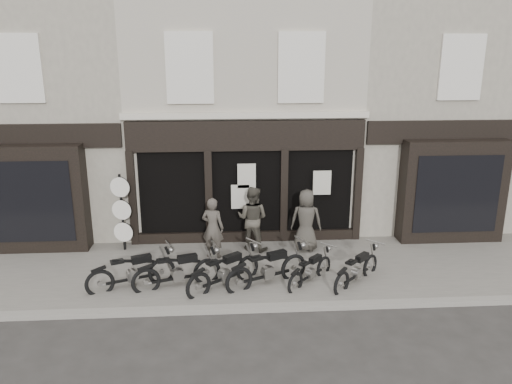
{
  "coord_description": "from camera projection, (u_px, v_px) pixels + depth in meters",
  "views": [
    {
      "loc": [
        -0.64,
        -11.72,
        5.92
      ],
      "look_at": [
        0.21,
        1.6,
        2.09
      ],
      "focal_mm": 35.0,
      "sensor_mm": 36.0,
      "label": 1
    }
  ],
  "objects": [
    {
      "name": "kerb",
      "position": [
        255.0,
        308.0,
        11.7
      ],
      "size": [
        30.0,
        0.25,
        0.13
      ],
      "primitive_type": "cube",
      "color": "gray",
      "rests_on": "ground_plane"
    },
    {
      "name": "man_centre",
      "position": [
        252.0,
        218.0,
        14.77
      ],
      "size": [
        1.16,
        1.05,
        1.94
      ],
      "primitive_type": "imported",
      "rotation": [
        0.0,
        0.0,
        2.73
      ],
      "color": "#454037",
      "rests_on": "pavement"
    },
    {
      "name": "motorcycle_4",
      "position": [
        311.0,
        272.0,
        12.9
      ],
      "size": [
        1.46,
        1.49,
        0.9
      ],
      "rotation": [
        0.0,
        0.0,
        0.8
      ],
      "color": "black",
      "rests_on": "ground"
    },
    {
      "name": "central_building",
      "position": [
        242.0,
        103.0,
        17.5
      ],
      "size": [
        7.3,
        6.22,
        8.34
      ],
      "color": "#ABA392",
      "rests_on": "ground"
    },
    {
      "name": "neighbour_left",
      "position": [
        57.0,
        106.0,
        17.07
      ],
      "size": [
        5.6,
        6.73,
        8.34
      ],
      "color": "#A19988",
      "rests_on": "ground"
    },
    {
      "name": "neighbour_right",
      "position": [
        419.0,
        104.0,
        17.85
      ],
      "size": [
        5.6,
        6.73,
        8.34
      ],
      "color": "#A19988",
      "rests_on": "ground"
    },
    {
      "name": "man_left",
      "position": [
        213.0,
        228.0,
        14.23
      ],
      "size": [
        0.75,
        0.62,
        1.78
      ],
      "primitive_type": "imported",
      "rotation": [
        0.0,
        0.0,
        2.8
      ],
      "color": "#47413A",
      "rests_on": "pavement"
    },
    {
      "name": "motorcycle_0",
      "position": [
        133.0,
        274.0,
        12.61
      ],
      "size": [
        2.16,
        1.16,
        1.1
      ],
      "rotation": [
        0.0,
        0.0,
        0.39
      ],
      "color": "black",
      "rests_on": "ground"
    },
    {
      "name": "man_right",
      "position": [
        306.0,
        220.0,
        14.71
      ],
      "size": [
        1.01,
        0.76,
        1.87
      ],
      "primitive_type": "imported",
      "rotation": [
        0.0,
        0.0,
        2.94
      ],
      "color": "#3C3932",
      "rests_on": "pavement"
    },
    {
      "name": "motorcycle_5",
      "position": [
        357.0,
        272.0,
        12.85
      ],
      "size": [
        1.62,
        1.61,
        0.98
      ],
      "rotation": [
        0.0,
        0.0,
        0.78
      ],
      "color": "black",
      "rests_on": "ground"
    },
    {
      "name": "advert_sign_post",
      "position": [
        122.0,
        216.0,
        14.68
      ],
      "size": [
        0.59,
        0.38,
        2.45
      ],
      "rotation": [
        0.0,
        0.0,
        -0.23
      ],
      "color": "black",
      "rests_on": "ground"
    },
    {
      "name": "motorcycle_3",
      "position": [
        268.0,
        271.0,
        12.75
      ],
      "size": [
        2.21,
        1.33,
        1.14
      ],
      "rotation": [
        0.0,
        0.0,
        0.45
      ],
      "color": "black",
      "rests_on": "ground"
    },
    {
      "name": "motorcycle_1",
      "position": [
        178.0,
        274.0,
        12.64
      ],
      "size": [
        2.23,
        1.03,
        1.1
      ],
      "rotation": [
        0.0,
        0.0,
        0.32
      ],
      "color": "black",
      "rests_on": "ground"
    },
    {
      "name": "ground_plane",
      "position": [
        252.0,
        286.0,
        12.92
      ],
      "size": [
        90.0,
        90.0,
        0.0
      ],
      "primitive_type": "plane",
      "color": "#2D2B28",
      "rests_on": "ground"
    },
    {
      "name": "pavement",
      "position": [
        250.0,
        270.0,
        13.77
      ],
      "size": [
        30.0,
        4.2,
        0.12
      ],
      "primitive_type": "cube",
      "color": "#656059",
      "rests_on": "ground_plane"
    },
    {
      "name": "motorcycle_2",
      "position": [
        225.0,
        274.0,
        12.62
      ],
      "size": [
        1.95,
        1.62,
        1.1
      ],
      "rotation": [
        0.0,
        0.0,
        0.66
      ],
      "color": "black",
      "rests_on": "ground"
    }
  ]
}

